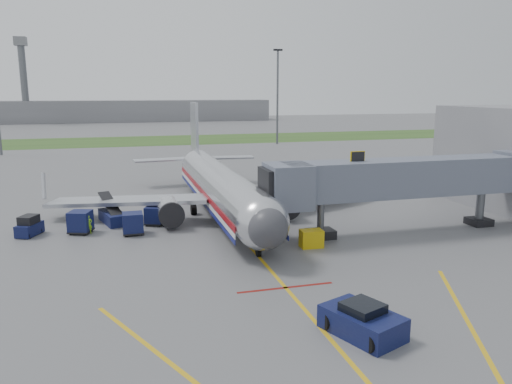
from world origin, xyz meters
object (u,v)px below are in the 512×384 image
object	(u,v)px
baggage_tug	(29,227)
ramp_worker	(89,225)
airliner	(221,186)
pushback_tug	(362,321)
belt_loader	(113,216)

from	to	relation	value
baggage_tug	ramp_worker	distance (m)	4.72
airliner	ramp_worker	distance (m)	12.70
pushback_tug	baggage_tug	xyz separation A→B (m)	(-18.21, 22.55, 0.07)
belt_loader	ramp_worker	size ratio (longest dim) A/B	3.17
airliner	baggage_tug	size ratio (longest dim) A/B	13.35
ramp_worker	airliner	bearing A→B (deg)	1.60
airliner	baggage_tug	distance (m)	16.96
baggage_tug	belt_loader	world-z (taller)	belt_loader
ramp_worker	belt_loader	bearing A→B (deg)	42.11
baggage_tug	ramp_worker	bearing A→B (deg)	-10.36
belt_loader	ramp_worker	bearing A→B (deg)	-120.76
baggage_tug	belt_loader	xyz separation A→B (m)	(6.53, 2.32, -0.14)
baggage_tug	ramp_worker	xyz separation A→B (m)	(4.64, -0.85, 0.06)
belt_loader	ramp_worker	world-z (taller)	belt_loader
baggage_tug	airliner	bearing A→B (deg)	10.90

